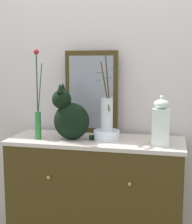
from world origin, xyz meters
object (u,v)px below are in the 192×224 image
object	(u,v)px
jar_lidded_porcelain	(161,123)
bowl_porcelain	(107,135)
sideboard	(96,207)
mirror_leaning	(91,92)
vase_glass_clear	(107,112)
vase_slim_green	(38,113)
cat_sitting	(70,117)

from	to	relation	value
jar_lidded_porcelain	bowl_porcelain	bearing A→B (deg)	169.30
sideboard	mirror_leaning	size ratio (longest dim) A/B	1.98
sideboard	bowl_porcelain	world-z (taller)	bowl_porcelain
sideboard	vase_glass_clear	bearing A→B (deg)	-4.15
vase_glass_clear	jar_lidded_porcelain	xyz separation A→B (m)	(0.35, -0.06, -0.05)
bowl_porcelain	vase_slim_green	bearing A→B (deg)	-169.83
sideboard	jar_lidded_porcelain	size ratio (longest dim) A/B	3.76
vase_slim_green	jar_lidded_porcelain	bearing A→B (deg)	0.98
mirror_leaning	vase_glass_clear	distance (m)	0.27
mirror_leaning	jar_lidded_porcelain	size ratio (longest dim) A/B	1.90
sideboard	vase_slim_green	xyz separation A→B (m)	(-0.37, -0.08, 0.65)
mirror_leaning	jar_lidded_porcelain	world-z (taller)	mirror_leaning
cat_sitting	sideboard	bearing A→B (deg)	15.47
bowl_porcelain	vase_glass_clear	distance (m)	0.16
bowl_porcelain	sideboard	bearing A→B (deg)	177.61
sideboard	cat_sitting	world-z (taller)	cat_sitting
mirror_leaning	vase_slim_green	bearing A→B (deg)	-136.88
cat_sitting	vase_glass_clear	xyz separation A→B (m)	(0.24, 0.04, 0.04)
cat_sitting	vase_slim_green	size ratio (longest dim) A/B	0.67
sideboard	cat_sitting	distance (m)	0.65
sideboard	vase_slim_green	bearing A→B (deg)	-167.48
vase_glass_clear	vase_slim_green	bearing A→B (deg)	-170.10
cat_sitting	bowl_porcelain	distance (m)	0.27
sideboard	vase_slim_green	distance (m)	0.75
mirror_leaning	vase_glass_clear	bearing A→B (deg)	-53.01
cat_sitting	jar_lidded_porcelain	bearing A→B (deg)	-2.30
sideboard	jar_lidded_porcelain	bearing A→B (deg)	-9.31
vase_glass_clear	jar_lidded_porcelain	world-z (taller)	vase_glass_clear
sideboard	vase_slim_green	size ratio (longest dim) A/B	1.96
cat_sitting	jar_lidded_porcelain	xyz separation A→B (m)	(0.58, -0.02, -0.01)
vase_glass_clear	bowl_porcelain	bearing A→B (deg)	81.35
sideboard	cat_sitting	xyz separation A→B (m)	(-0.16, -0.05, 0.62)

